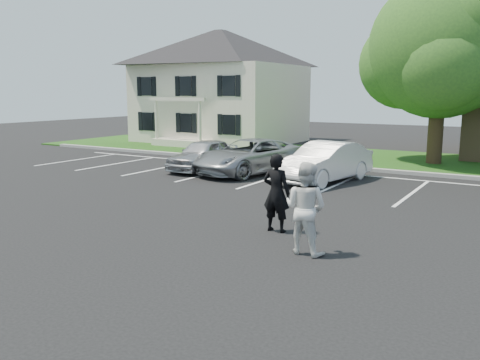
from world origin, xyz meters
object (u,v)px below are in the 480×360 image
at_px(house, 220,86).
at_px(car_silver_minivan, 250,156).
at_px(car_silver_west, 204,155).
at_px(man_black_suit, 276,193).
at_px(car_white_sedan, 325,162).
at_px(tree, 443,50).
at_px(man_white_shirt, 305,208).

xyz_separation_m(house, car_silver_minivan, (8.81, -11.21, -3.09)).
bearing_deg(house, car_silver_west, -60.08).
distance_m(man_black_suit, car_white_sedan, 7.50).
distance_m(tree, car_white_sedan, 9.01).
distance_m(tree, man_black_suit, 15.24).
bearing_deg(house, car_silver_minivan, -51.83).
height_order(man_white_shirt, car_white_sedan, man_white_shirt).
bearing_deg(man_white_shirt, car_white_sedan, -65.56).
xyz_separation_m(man_black_suit, car_white_sedan, (-1.61, 7.32, -0.22)).
height_order(house, man_black_suit, house).
xyz_separation_m(house, car_silver_west, (6.61, -11.49, -3.13)).
distance_m(house, tree, 15.83).
xyz_separation_m(tree, man_white_shirt, (0.12, -15.78, -4.34)).
bearing_deg(man_white_shirt, car_silver_minivan, -48.28).
relative_size(car_silver_minivan, car_white_sedan, 1.14).
height_order(man_black_suit, car_white_sedan, man_black_suit).
bearing_deg(car_silver_minivan, car_white_sedan, 10.00).
xyz_separation_m(man_black_suit, car_silver_minivan, (-5.15, 7.60, -0.25)).
relative_size(car_silver_west, car_white_sedan, 0.87).
relative_size(man_white_shirt, car_silver_west, 0.49).
height_order(man_black_suit, car_silver_west, man_black_suit).
bearing_deg(man_black_suit, car_silver_west, -45.60).
height_order(tree, car_silver_minivan, tree).
relative_size(man_black_suit, car_white_sedan, 0.42).
relative_size(man_black_suit, car_silver_west, 0.48).
relative_size(car_silver_west, car_silver_minivan, 0.77).
relative_size(man_white_shirt, car_silver_minivan, 0.38).
relative_size(tree, man_black_suit, 4.46).
bearing_deg(man_black_suit, house, -54.12).
bearing_deg(car_silver_minivan, man_black_suit, -41.31).
bearing_deg(car_silver_minivan, car_silver_west, -158.20).
bearing_deg(car_white_sedan, house, 148.31).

